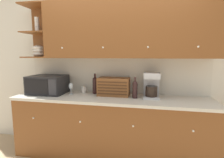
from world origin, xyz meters
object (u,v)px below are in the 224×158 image
object	(u,v)px
microwave	(48,85)
mug	(84,90)
wine_glass	(71,87)
wine_bottle	(135,89)
second_wine_bottle	(95,85)
coffee_maker	(151,85)
bread_box	(114,87)

from	to	relation	value
microwave	mug	distance (m)	0.58
wine_glass	wine_bottle	xyz separation A→B (m)	(1.00, -0.05, 0.02)
mug	second_wine_bottle	bearing A→B (deg)	-2.07
second_wine_bottle	microwave	bearing A→B (deg)	-168.85
microwave	coffee_maker	world-z (taller)	coffee_maker
second_wine_bottle	wine_glass	bearing A→B (deg)	-160.37
wine_glass	coffee_maker	world-z (taller)	coffee_maker
second_wine_bottle	coffee_maker	bearing A→B (deg)	-7.08
microwave	wine_bottle	size ratio (longest dim) A/B	1.83
wine_glass	mug	size ratio (longest dim) A/B	1.77
microwave	coffee_maker	size ratio (longest dim) A/B	1.52
wine_glass	second_wine_bottle	bearing A→B (deg)	19.63
microwave	mug	size ratio (longest dim) A/B	5.48
wine_bottle	mug	bearing A→B (deg)	167.48
wine_bottle	coffee_maker	bearing A→B (deg)	17.09
coffee_maker	mug	bearing A→B (deg)	173.81
wine_glass	second_wine_bottle	distance (m)	0.38
second_wine_bottle	wine_bottle	bearing A→B (deg)	-15.46
wine_bottle	coffee_maker	world-z (taller)	coffee_maker
bread_box	wine_bottle	size ratio (longest dim) A/B	1.55
coffee_maker	bread_box	bearing A→B (deg)	176.84
wine_glass	coffee_maker	bearing A→B (deg)	0.81
mug	coffee_maker	xyz separation A→B (m)	(1.06, -0.12, 0.13)
bread_box	microwave	bearing A→B (deg)	-176.36
mug	second_wine_bottle	size ratio (longest dim) A/B	0.32
microwave	coffee_maker	bearing A→B (deg)	1.30
wine_glass	bread_box	world-z (taller)	bread_box
wine_bottle	second_wine_bottle	bearing A→B (deg)	164.54
wine_glass	coffee_maker	size ratio (longest dim) A/B	0.49
microwave	mug	xyz separation A→B (m)	(0.55, 0.15, -0.09)
coffee_maker	microwave	bearing A→B (deg)	-178.70
bread_box	wine_bottle	xyz separation A→B (m)	(0.33, -0.10, 0.00)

